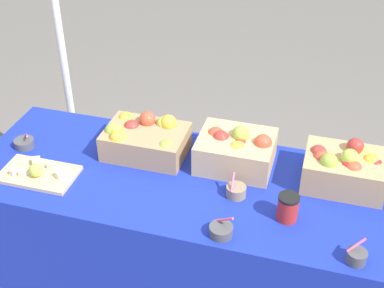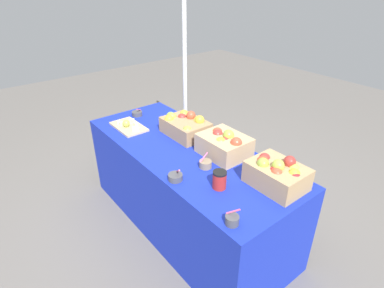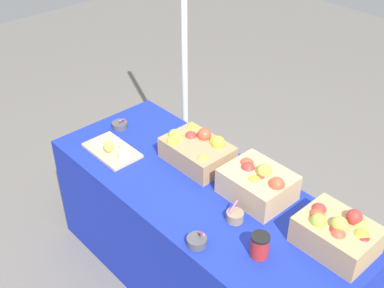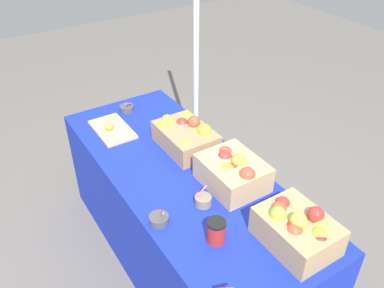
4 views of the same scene
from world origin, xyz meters
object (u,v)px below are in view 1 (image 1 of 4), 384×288
object	(u,v)px
apple_crate_left	(345,168)
apple_crate_middle	(236,150)
sample_bowl_near	(221,230)
sample_bowl_far	(236,191)
sample_bowl_mid	(24,143)
apple_crate_right	(144,139)
sample_bowl_extra	(356,257)
tent_pole	(61,43)
cutting_board_front	(39,173)
coffee_cup	(288,208)

from	to	relation	value
apple_crate_left	apple_crate_middle	xyz separation A→B (m)	(-0.49, 0.01, -0.00)
sample_bowl_near	sample_bowl_far	size ratio (longest dim) A/B	0.99
apple_crate_middle	sample_bowl_mid	bearing A→B (deg)	-171.93
apple_crate_right	sample_bowl_extra	world-z (taller)	apple_crate_right
tent_pole	sample_bowl_far	bearing A→B (deg)	-31.34
apple_crate_middle	sample_bowl_mid	size ratio (longest dim) A/B	3.55
sample_bowl_extra	tent_pole	size ratio (longest dim) A/B	0.05
apple_crate_right	sample_bowl_far	world-z (taller)	apple_crate_right
cutting_board_front	sample_bowl_extra	distance (m)	1.42
apple_crate_middle	sample_bowl_mid	distance (m)	1.04
sample_bowl_near	sample_bowl_mid	size ratio (longest dim) A/B	1.03
sample_bowl_near	sample_bowl_extra	size ratio (longest dim) A/B	1.00
cutting_board_front	sample_bowl_mid	world-z (taller)	sample_bowl_mid
apple_crate_left	tent_pole	size ratio (longest dim) A/B	0.17
sample_bowl_far	coffee_cup	xyz separation A→B (m)	(0.23, -0.08, 0.03)
apple_crate_right	cutting_board_front	size ratio (longest dim) A/B	1.11
apple_crate_left	coffee_cup	world-z (taller)	apple_crate_left
apple_crate_right	coffee_cup	distance (m)	0.78
apple_crate_middle	coffee_cup	bearing A→B (deg)	-47.07
apple_crate_left	sample_bowl_mid	world-z (taller)	apple_crate_left
apple_crate_left	tent_pole	world-z (taller)	tent_pole
apple_crate_right	sample_bowl_extra	distance (m)	1.10
apple_crate_middle	tent_pole	size ratio (longest dim) A/B	0.17
apple_crate_left	sample_bowl_near	size ratio (longest dim) A/B	3.48
sample_bowl_near	apple_crate_left	bearing A→B (deg)	46.13
sample_bowl_far	apple_crate_middle	bearing A→B (deg)	103.35
sample_bowl_mid	apple_crate_left	bearing A→B (deg)	5.08
apple_crate_left	sample_bowl_near	bearing A→B (deg)	-133.87
cutting_board_front	sample_bowl_extra	xyz separation A→B (m)	(1.41, -0.14, 0.01)
apple_crate_left	coffee_cup	distance (m)	0.36
apple_crate_left	apple_crate_right	xyz separation A→B (m)	(-0.93, -0.01, -0.01)
sample_bowl_far	sample_bowl_extra	size ratio (longest dim) A/B	1.01
sample_bowl_mid	sample_bowl_far	world-z (taller)	sample_bowl_far
apple_crate_middle	sample_bowl_extra	distance (m)	0.74
apple_crate_middle	sample_bowl_extra	xyz separation A→B (m)	(0.57, -0.47, -0.06)
apple_crate_right	sample_bowl_extra	size ratio (longest dim) A/B	3.84
sample_bowl_near	tent_pole	bearing A→B (deg)	140.45
sample_bowl_near	sample_bowl_mid	bearing A→B (deg)	163.05
sample_bowl_extra	tent_pole	distance (m)	1.97
apple_crate_middle	sample_bowl_mid	xyz separation A→B (m)	(-1.03, -0.15, -0.06)
apple_crate_left	sample_bowl_extra	size ratio (longest dim) A/B	3.49
coffee_cup	apple_crate_middle	bearing A→B (deg)	132.93
apple_crate_middle	sample_bowl_extra	world-z (taller)	apple_crate_middle
cutting_board_front	sample_bowl_extra	world-z (taller)	sample_bowl_extra
cutting_board_front	sample_bowl_extra	size ratio (longest dim) A/B	3.46
sample_bowl_extra	coffee_cup	xyz separation A→B (m)	(-0.28, 0.17, 0.03)
apple_crate_right	cutting_board_front	bearing A→B (deg)	-142.11
sample_bowl_far	sample_bowl_near	bearing A→B (deg)	-91.30
tent_pole	apple_crate_right	bearing A→B (deg)	-37.22
sample_bowl_near	cutting_board_front	bearing A→B (deg)	171.29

